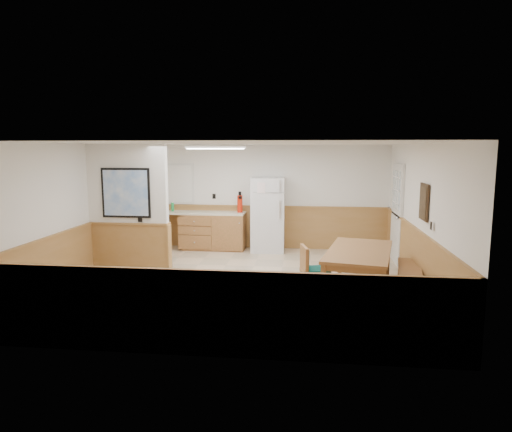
# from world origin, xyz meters

# --- Properties ---
(ground) EXTENTS (6.00, 6.00, 0.00)m
(ground) POSITION_xyz_m (0.00, 0.00, 0.00)
(ground) COLOR tan
(ground) RESTS_ON ground
(ceiling) EXTENTS (6.00, 6.00, 0.02)m
(ceiling) POSITION_xyz_m (0.00, 0.00, 2.50)
(ceiling) COLOR silver
(ceiling) RESTS_ON back_wall
(back_wall) EXTENTS (6.00, 0.02, 2.50)m
(back_wall) POSITION_xyz_m (0.00, 3.00, 1.25)
(back_wall) COLOR white
(back_wall) RESTS_ON ground
(right_wall) EXTENTS (0.02, 6.00, 2.50)m
(right_wall) POSITION_xyz_m (3.00, 0.00, 1.25)
(right_wall) COLOR white
(right_wall) RESTS_ON ground
(left_wall) EXTENTS (0.02, 6.00, 2.50)m
(left_wall) POSITION_xyz_m (-3.00, 0.00, 1.25)
(left_wall) COLOR white
(left_wall) RESTS_ON ground
(wainscot_back) EXTENTS (6.00, 0.04, 1.00)m
(wainscot_back) POSITION_xyz_m (0.00, 2.98, 0.50)
(wainscot_back) COLOR #A67742
(wainscot_back) RESTS_ON ground
(wainscot_right) EXTENTS (0.04, 6.00, 1.00)m
(wainscot_right) POSITION_xyz_m (2.98, 0.00, 0.50)
(wainscot_right) COLOR #A67742
(wainscot_right) RESTS_ON ground
(wainscot_left) EXTENTS (0.04, 6.00, 1.00)m
(wainscot_left) POSITION_xyz_m (-2.98, 0.00, 0.50)
(wainscot_left) COLOR #A67742
(wainscot_left) RESTS_ON ground
(partition_wall) EXTENTS (1.50, 0.20, 2.50)m
(partition_wall) POSITION_xyz_m (-2.25, 0.19, 1.23)
(partition_wall) COLOR white
(partition_wall) RESTS_ON ground
(kitchen_counter) EXTENTS (2.20, 0.61, 1.00)m
(kitchen_counter) POSITION_xyz_m (-1.21, 2.68, 0.46)
(kitchen_counter) COLOR #A36239
(kitchen_counter) RESTS_ON ground
(exterior_door) EXTENTS (0.07, 1.02, 2.15)m
(exterior_door) POSITION_xyz_m (2.96, 1.90, 1.05)
(exterior_door) COLOR silver
(exterior_door) RESTS_ON ground
(kitchen_window) EXTENTS (0.80, 0.04, 1.00)m
(kitchen_window) POSITION_xyz_m (-2.10, 2.98, 1.55)
(kitchen_window) COLOR silver
(kitchen_window) RESTS_ON back_wall
(wall_painting) EXTENTS (0.04, 0.50, 0.60)m
(wall_painting) POSITION_xyz_m (2.97, -0.30, 1.55)
(wall_painting) COLOR #332314
(wall_painting) RESTS_ON right_wall
(fluorescent_fixture) EXTENTS (1.20, 0.30, 0.09)m
(fluorescent_fixture) POSITION_xyz_m (-0.80, 1.30, 2.45)
(fluorescent_fixture) COLOR silver
(fluorescent_fixture) RESTS_ON ceiling
(refrigerator) EXTENTS (0.79, 0.73, 1.74)m
(refrigerator) POSITION_xyz_m (0.16, 2.63, 0.87)
(refrigerator) COLOR silver
(refrigerator) RESTS_ON ground
(dining_table) EXTENTS (1.36, 2.13, 0.75)m
(dining_table) POSITION_xyz_m (1.95, -0.42, 0.66)
(dining_table) COLOR brown
(dining_table) RESTS_ON ground
(dining_bench) EXTENTS (0.66, 1.71, 0.45)m
(dining_bench) POSITION_xyz_m (2.77, -0.46, 0.35)
(dining_bench) COLOR brown
(dining_bench) RESTS_ON ground
(dining_chair) EXTENTS (0.70, 0.54, 0.85)m
(dining_chair) POSITION_xyz_m (1.15, -0.68, 0.49)
(dining_chair) COLOR brown
(dining_chair) RESTS_ON ground
(fire_extinguisher) EXTENTS (0.15, 0.15, 0.50)m
(fire_extinguisher) POSITION_xyz_m (-0.52, 2.72, 1.12)
(fire_extinguisher) COLOR red
(fire_extinguisher) RESTS_ON kitchen_counter
(soap_bottle) EXTENTS (0.08, 0.08, 0.21)m
(soap_bottle) POSITION_xyz_m (-2.17, 2.71, 1.01)
(soap_bottle) COLOR #1A9444
(soap_bottle) RESTS_ON kitchen_counter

